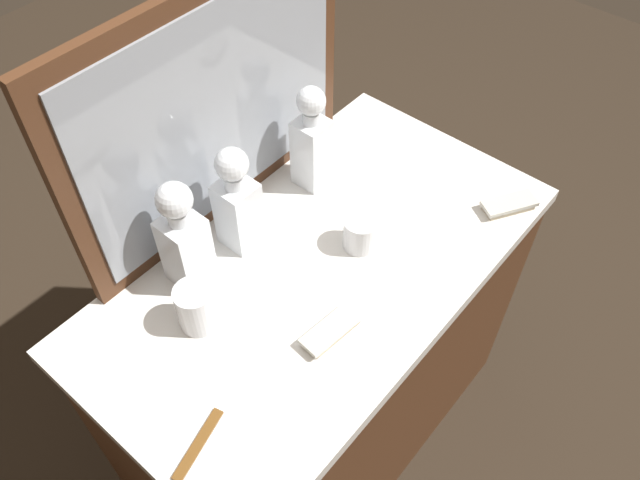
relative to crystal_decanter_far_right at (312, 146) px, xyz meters
name	(u,v)px	position (x,y,z in m)	size (l,w,h in m)	color
ground_plane	(320,423)	(-0.19, -0.19, -0.96)	(6.00, 6.00, 0.00)	#2D2319
dresser	(320,357)	(-0.19, -0.19, -0.53)	(1.12, 0.62, 0.84)	#472816
dresser_mirror	(215,110)	(-0.19, 0.10, 0.17)	(0.77, 0.03, 0.57)	#472816
crystal_decanter_far_right	(312,146)	(0.00, 0.00, 0.00)	(0.08, 0.08, 0.28)	white
crystal_decanter_rear	(185,243)	(-0.40, 0.01, 0.00)	(0.08, 0.08, 0.28)	white
crystal_decanter_center	(238,207)	(-0.25, 0.00, 0.00)	(0.08, 0.08, 0.27)	white
crystal_tumbler_front	(360,234)	(-0.09, -0.22, -0.08)	(0.08, 0.08, 0.08)	white
crystal_tumbler_rear	(197,308)	(-0.48, -0.10, -0.06)	(0.08, 0.08, 0.11)	white
silver_brush_right	(331,330)	(-0.32, -0.33, -0.10)	(0.14, 0.07, 0.02)	#B7A88C
silver_brush_left	(509,205)	(0.23, -0.43, -0.10)	(0.14, 0.11, 0.02)	#B7A88C
tortoiseshell_comb	(198,444)	(-0.66, -0.29, -0.11)	(0.15, 0.06, 0.01)	brown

